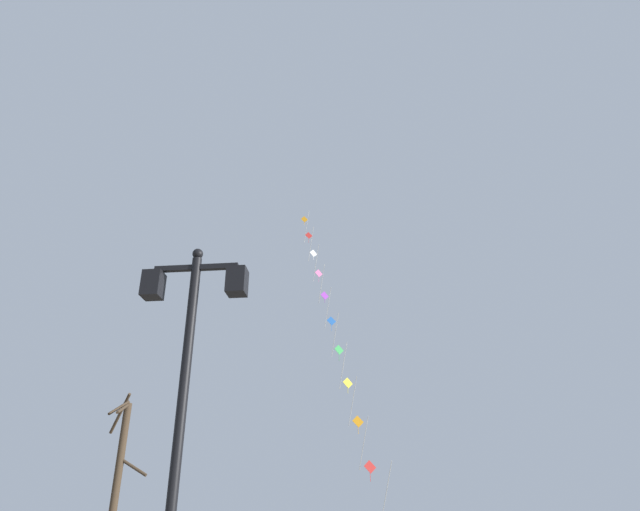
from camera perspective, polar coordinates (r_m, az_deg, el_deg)
name	(u,v)px	position (r m, az deg, el deg)	size (l,w,h in m)	color
twin_lantern_lamp_post	(188,351)	(8.19, -13.14, -9.34)	(1.54, 0.28, 5.13)	black
kite_train	(332,322)	(28.33, 1.16, -6.66)	(4.96, 12.20, 19.99)	brown
bare_tree	(117,479)	(18.75, -19.68, -20.35)	(1.77, 2.15, 5.16)	#423323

